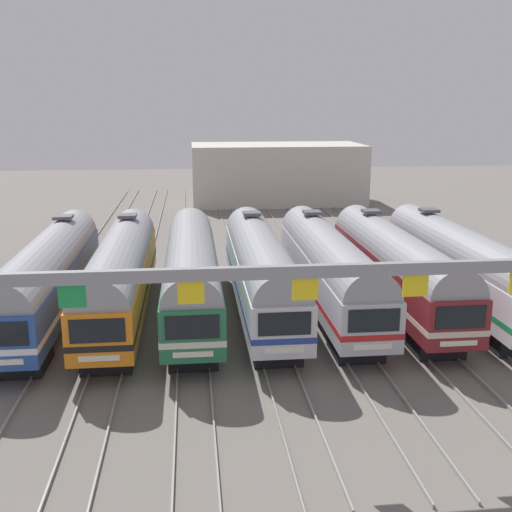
% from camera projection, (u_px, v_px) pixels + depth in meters
% --- Properties ---
extents(ground_plane, '(160.00, 160.00, 0.00)m').
position_uv_depth(ground_plane, '(261.00, 313.00, 35.43)').
color(ground_plane, slate).
extents(track_bed, '(24.91, 70.00, 0.15)m').
position_uv_depth(track_bed, '(238.00, 246.00, 51.81)').
color(track_bed, gray).
rests_on(track_bed, ground).
extents(commuter_train_blue, '(2.88, 18.06, 5.05)m').
position_uv_depth(commuter_train_blue, '(48.00, 274.00, 33.58)').
color(commuter_train_blue, '#284C9E').
rests_on(commuter_train_blue, ground).
extents(commuter_train_orange, '(2.88, 18.06, 5.05)m').
position_uv_depth(commuter_train_orange, '(121.00, 272.00, 33.98)').
color(commuter_train_orange, orange).
rests_on(commuter_train_orange, ground).
extents(commuter_train_green, '(2.88, 18.06, 4.77)m').
position_uv_depth(commuter_train_green, '(192.00, 271.00, 34.38)').
color(commuter_train_green, '#236B42').
rests_on(commuter_train_green, ground).
extents(commuter_train_silver, '(2.88, 18.06, 5.05)m').
position_uv_depth(commuter_train_silver, '(261.00, 269.00, 34.78)').
color(commuter_train_silver, silver).
rests_on(commuter_train_silver, ground).
extents(commuter_train_stainless, '(2.88, 18.06, 5.05)m').
position_uv_depth(commuter_train_stainless, '(328.00, 267.00, 35.18)').
color(commuter_train_stainless, '#B2B5BA').
rests_on(commuter_train_stainless, ground).
extents(commuter_train_maroon, '(2.88, 18.06, 5.05)m').
position_uv_depth(commuter_train_maroon, '(394.00, 265.00, 35.58)').
color(commuter_train_maroon, maroon).
rests_on(commuter_train_maroon, ground).
extents(commuter_train_white, '(2.88, 18.06, 5.05)m').
position_uv_depth(commuter_train_white, '(459.00, 263.00, 35.98)').
color(commuter_train_white, white).
rests_on(commuter_train_white, ground).
extents(catenary_gantry, '(28.64, 0.44, 6.97)m').
position_uv_depth(catenary_gantry, '(305.00, 295.00, 21.10)').
color(catenary_gantry, gray).
rests_on(catenary_gantry, ground).
extents(maintenance_building, '(20.26, 10.00, 6.97)m').
position_uv_depth(maintenance_building, '(277.00, 173.00, 74.05)').
color(maintenance_building, beige).
rests_on(maintenance_building, ground).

